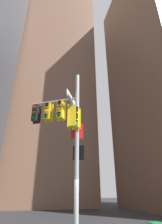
# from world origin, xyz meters

# --- Properties ---
(building_mid_block) EXTENTS (15.63, 15.63, 49.97)m
(building_mid_block) POSITION_xyz_m (-1.33, 23.67, 24.99)
(building_mid_block) COLOR brown
(building_mid_block) RESTS_ON ground
(signal_pole_assembly) EXTENTS (2.86, 3.54, 8.29)m
(signal_pole_assembly) POSITION_xyz_m (-0.65, 0.18, 5.20)
(signal_pole_assembly) COLOR #9EA0A3
(signal_pole_assembly) RESTS_ON ground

